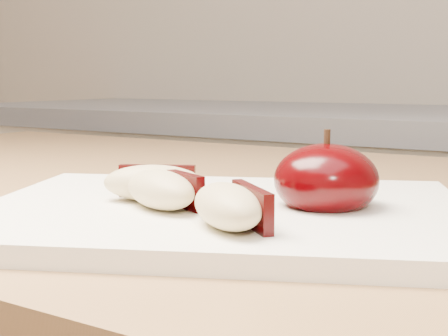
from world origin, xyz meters
The scene contains 5 objects.
cutting_board centered at (-0.09, 0.36, 0.91)m, with size 0.33×0.24×0.01m, color white.
apple_half centered at (-0.03, 0.39, 0.93)m, with size 0.09×0.09×0.06m.
apple_wedge_a centered at (-0.14, 0.35, 0.93)m, with size 0.08×0.06×0.03m.
apple_wedge_b centered at (-0.12, 0.33, 0.93)m, with size 0.08×0.06×0.03m.
apple_wedge_c centered at (-0.06, 0.31, 0.93)m, with size 0.08×0.07×0.03m.
Camera 1 is at (0.13, 0.01, 1.00)m, focal length 50.00 mm.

